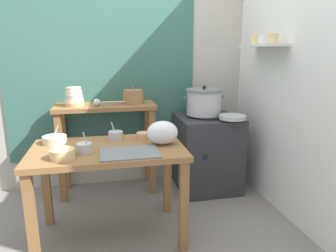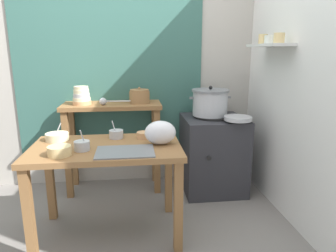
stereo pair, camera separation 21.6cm
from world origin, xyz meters
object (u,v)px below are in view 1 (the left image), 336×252
(prep_bowl_3, at_px, (84,148))
(serving_tray, at_px, (130,153))
(plastic_bag, at_px, (162,133))
(clay_pot, at_px, (133,97))
(prep_bowl_4, at_px, (143,135))
(back_shelf_table, at_px, (106,127))
(wide_pan, at_px, (232,117))
(prep_bowl_0, at_px, (116,135))
(bowl_stack_enamel, at_px, (74,98))
(prep_bowl_1, at_px, (55,139))
(steamer_pot, at_px, (204,102))
(ladle, at_px, (98,102))
(stove_block, at_px, (207,152))
(prep_table, at_px, (109,162))
(prep_bowl_2, at_px, (62,154))

(prep_bowl_3, bearing_deg, serving_tray, -15.11)
(serving_tray, relative_size, plastic_bag, 1.71)
(clay_pot, distance_m, serving_tray, 1.03)
(prep_bowl_4, bearing_deg, plastic_bag, -57.47)
(back_shelf_table, distance_m, plastic_bag, 0.92)
(wide_pan, xyz_separation_m, prep_bowl_0, (-1.10, -0.26, -0.04))
(bowl_stack_enamel, distance_m, prep_bowl_1, 0.65)
(steamer_pot, height_order, prep_bowl_3, steamer_pot)
(back_shelf_table, bearing_deg, plastic_bag, -64.11)
(plastic_bag, bearing_deg, wide_pan, 31.13)
(prep_bowl_1, bearing_deg, prep_bowl_0, 0.87)
(bowl_stack_enamel, height_order, wide_pan, bowl_stack_enamel)
(serving_tray, height_order, prep_bowl_3, prep_bowl_3)
(ladle, bearing_deg, prep_bowl_4, -58.21)
(steamer_pot, bearing_deg, serving_tray, -133.16)
(serving_tray, bearing_deg, stove_block, 44.82)
(back_shelf_table, xyz_separation_m, plastic_bag, (0.40, -0.82, 0.13))
(bowl_stack_enamel, bearing_deg, prep_bowl_0, -59.87)
(prep_table, distance_m, prep_bowl_3, 0.23)
(plastic_bag, distance_m, prep_bowl_0, 0.40)
(back_shelf_table, bearing_deg, prep_bowl_0, -84.10)
(stove_block, xyz_separation_m, steamer_pot, (-0.04, 0.02, 0.53))
(serving_tray, xyz_separation_m, prep_bowl_4, (0.14, 0.35, 0.02))
(bowl_stack_enamel, relative_size, prep_bowl_2, 1.14)
(wide_pan, bearing_deg, back_shelf_table, 162.70)
(prep_bowl_0, xyz_separation_m, prep_bowl_4, (0.22, -0.02, -0.01))
(ladle, xyz_separation_m, prep_bowl_0, (0.13, -0.54, -0.18))
(prep_table, xyz_separation_m, clay_pot, (0.28, 0.82, 0.36))
(prep_table, distance_m, prep_bowl_1, 0.46)
(prep_bowl_1, bearing_deg, prep_bowl_2, -75.21)
(prep_table, xyz_separation_m, serving_tray, (0.14, -0.17, 0.12))
(bowl_stack_enamel, height_order, serving_tray, bowl_stack_enamel)
(steamer_pot, distance_m, ladle, 1.03)
(prep_table, height_order, wide_pan, wide_pan)
(back_shelf_table, distance_m, prep_bowl_2, 1.05)
(back_shelf_table, relative_size, bowl_stack_enamel, 5.39)
(wide_pan, bearing_deg, prep_bowl_4, -162.59)
(steamer_pot, bearing_deg, clay_pot, 170.94)
(back_shelf_table, xyz_separation_m, prep_bowl_3, (-0.16, -0.91, 0.08))
(prep_bowl_0, bearing_deg, steamer_pot, 29.49)
(prep_table, relative_size, prep_bowl_2, 7.07)
(bowl_stack_enamel, height_order, prep_bowl_1, bowl_stack_enamel)
(back_shelf_table, height_order, prep_bowl_1, back_shelf_table)
(prep_table, relative_size, stove_block, 1.41)
(prep_bowl_3, bearing_deg, prep_bowl_4, 31.08)
(serving_tray, xyz_separation_m, prep_bowl_1, (-0.53, 0.36, 0.03))
(steamer_pot, xyz_separation_m, prep_bowl_2, (-1.26, -0.89, -0.15))
(clay_pot, distance_m, prep_bowl_4, 0.68)
(ladle, distance_m, plastic_bag, 0.89)
(steamer_pot, relative_size, prep_bowl_4, 3.68)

